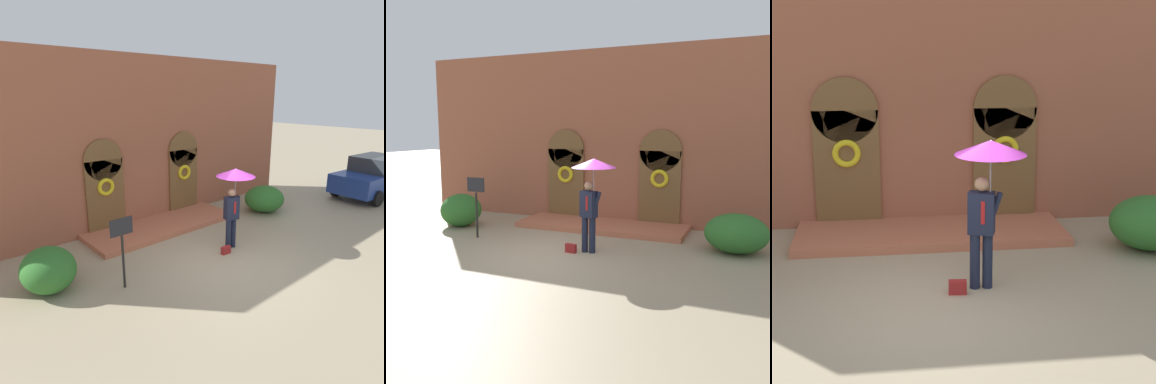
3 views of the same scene
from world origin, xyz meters
TOP-DOWN VIEW (x-y plane):
  - ground_plane at (0.00, 0.00)m, footprint 80.00×80.00m
  - building_facade at (-0.00, 4.15)m, footprint 14.00×2.30m
  - person_with_umbrella at (0.68, 0.49)m, footprint 1.10×1.10m
  - handbag at (0.19, 0.29)m, footprint 0.29×0.15m
  - sign_post at (-2.88, 0.61)m, footprint 0.56×0.06m
  - shrub_left at (-4.24, 1.64)m, footprint 1.23×1.34m
  - shrub_right at (3.99, 1.91)m, footprint 1.56×1.46m

SIDE VIEW (x-z plane):
  - ground_plane at x=0.00m, z-range 0.00..0.00m
  - handbag at x=0.19m, z-range 0.00..0.22m
  - shrub_right at x=3.99m, z-range 0.00..0.98m
  - shrub_left at x=-4.24m, z-range 0.00..1.03m
  - sign_post at x=-2.88m, z-range 0.30..2.02m
  - person_with_umbrella at x=0.68m, z-range 0.73..3.09m
  - building_facade at x=0.00m, z-range -0.12..5.48m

